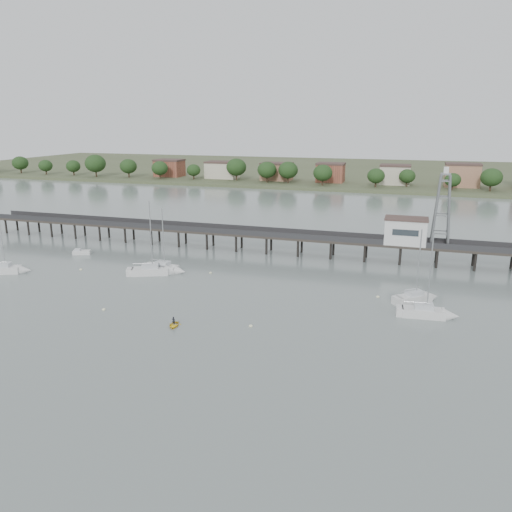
{
  "coord_description": "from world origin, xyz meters",
  "views": [
    {
      "loc": [
        25.62,
        -42.09,
        28.0
      ],
      "look_at": [
        -0.78,
        42.0,
        4.0
      ],
      "focal_mm": 35.0,
      "sensor_mm": 36.0,
      "label": 1
    }
  ],
  "objects_px": {
    "lattice_tower": "(442,211)",
    "white_tender": "(81,252)",
    "sailboat_b": "(168,269)",
    "sailboat_d": "(432,313)",
    "sailboat_c": "(420,298)",
    "yellow_dinghy": "(174,326)",
    "sailboat_a": "(11,270)",
    "sailboat_f": "(159,271)",
    "pier": "(284,236)"
  },
  "relations": [
    {
      "from": "lattice_tower",
      "to": "white_tender",
      "type": "distance_m",
      "value": 75.33
    },
    {
      "from": "lattice_tower",
      "to": "sailboat_b",
      "type": "distance_m",
      "value": 54.14
    },
    {
      "from": "sailboat_d",
      "to": "sailboat_c",
      "type": "bearing_deg",
      "value": 100.51
    },
    {
      "from": "lattice_tower",
      "to": "sailboat_b",
      "type": "bearing_deg",
      "value": -157.63
    },
    {
      "from": "sailboat_b",
      "to": "white_tender",
      "type": "bearing_deg",
      "value": 170.07
    },
    {
      "from": "sailboat_d",
      "to": "yellow_dinghy",
      "type": "relative_size",
      "value": 5.27
    },
    {
      "from": "sailboat_a",
      "to": "white_tender",
      "type": "relative_size",
      "value": 3.43
    },
    {
      "from": "sailboat_f",
      "to": "yellow_dinghy",
      "type": "distance_m",
      "value": 25.51
    },
    {
      "from": "sailboat_b",
      "to": "white_tender",
      "type": "xyz_separation_m",
      "value": [
        -24.13,
        6.24,
        -0.21
      ]
    },
    {
      "from": "sailboat_a",
      "to": "yellow_dinghy",
      "type": "xyz_separation_m",
      "value": [
        41.02,
        -13.76,
        -0.64
      ]
    },
    {
      "from": "lattice_tower",
      "to": "white_tender",
      "type": "relative_size",
      "value": 3.94
    },
    {
      "from": "pier",
      "to": "sailboat_a",
      "type": "bearing_deg",
      "value": -147.16
    },
    {
      "from": "lattice_tower",
      "to": "sailboat_f",
      "type": "height_order",
      "value": "lattice_tower"
    },
    {
      "from": "sailboat_c",
      "to": "sailboat_a",
      "type": "relative_size",
      "value": 0.93
    },
    {
      "from": "sailboat_f",
      "to": "white_tender",
      "type": "bearing_deg",
      "value": 137.6
    },
    {
      "from": "lattice_tower",
      "to": "sailboat_c",
      "type": "distance_m",
      "value": 25.23
    },
    {
      "from": "sailboat_c",
      "to": "yellow_dinghy",
      "type": "relative_size",
      "value": 4.92
    },
    {
      "from": "sailboat_a",
      "to": "sailboat_f",
      "type": "bearing_deg",
      "value": -5.25
    },
    {
      "from": "pier",
      "to": "white_tender",
      "type": "height_order",
      "value": "pier"
    },
    {
      "from": "pier",
      "to": "yellow_dinghy",
      "type": "height_order",
      "value": "pier"
    },
    {
      "from": "sailboat_d",
      "to": "white_tender",
      "type": "relative_size",
      "value": 3.4
    },
    {
      "from": "sailboat_a",
      "to": "sailboat_f",
      "type": "relative_size",
      "value": 0.91
    },
    {
      "from": "sailboat_b",
      "to": "lattice_tower",
      "type": "bearing_deg",
      "value": 26.95
    },
    {
      "from": "pier",
      "to": "sailboat_a",
      "type": "distance_m",
      "value": 54.81
    },
    {
      "from": "pier",
      "to": "sailboat_d",
      "type": "xyz_separation_m",
      "value": [
        29.86,
        -29.13,
        -3.15
      ]
    },
    {
      "from": "lattice_tower",
      "to": "sailboat_a",
      "type": "relative_size",
      "value": 1.15
    },
    {
      "from": "sailboat_c",
      "to": "sailboat_f",
      "type": "bearing_deg",
      "value": 140.94
    },
    {
      "from": "sailboat_f",
      "to": "sailboat_c",
      "type": "bearing_deg",
      "value": -24.1
    },
    {
      "from": "sailboat_a",
      "to": "sailboat_f",
      "type": "height_order",
      "value": "sailboat_f"
    },
    {
      "from": "sailboat_d",
      "to": "yellow_dinghy",
      "type": "bearing_deg",
      "value": -162.5
    },
    {
      "from": "sailboat_a",
      "to": "sailboat_f",
      "type": "xyz_separation_m",
      "value": [
        27.22,
        7.69,
        -0.01
      ]
    },
    {
      "from": "sailboat_b",
      "to": "sailboat_f",
      "type": "bearing_deg",
      "value": -117.99
    },
    {
      "from": "sailboat_a",
      "to": "sailboat_d",
      "type": "bearing_deg",
      "value": -20.63
    },
    {
      "from": "sailboat_c",
      "to": "pier",
      "type": "bearing_deg",
      "value": 102.89
    },
    {
      "from": "pier",
      "to": "sailboat_a",
      "type": "xyz_separation_m",
      "value": [
        -45.97,
        -29.67,
        -3.15
      ]
    },
    {
      "from": "white_tender",
      "to": "sailboat_f",
      "type": "bearing_deg",
      "value": -43.21
    },
    {
      "from": "pier",
      "to": "sailboat_f",
      "type": "bearing_deg",
      "value": -130.46
    },
    {
      "from": "sailboat_a",
      "to": "lattice_tower",
      "type": "bearing_deg",
      "value": -0.08
    },
    {
      "from": "sailboat_d",
      "to": "sailboat_f",
      "type": "xyz_separation_m",
      "value": [
        -48.61,
        7.15,
        -0.01
      ]
    },
    {
      "from": "sailboat_d",
      "to": "sailboat_a",
      "type": "relative_size",
      "value": 0.99
    },
    {
      "from": "sailboat_d",
      "to": "yellow_dinghy",
      "type": "xyz_separation_m",
      "value": [
        -34.81,
        -14.3,
        -0.64
      ]
    },
    {
      "from": "sailboat_f",
      "to": "sailboat_d",
      "type": "bearing_deg",
      "value": -31.57
    },
    {
      "from": "sailboat_b",
      "to": "sailboat_f",
      "type": "height_order",
      "value": "sailboat_f"
    },
    {
      "from": "sailboat_f",
      "to": "pier",
      "type": "bearing_deg",
      "value": 26.33
    },
    {
      "from": "white_tender",
      "to": "yellow_dinghy",
      "type": "height_order",
      "value": "yellow_dinghy"
    },
    {
      "from": "sailboat_a",
      "to": "yellow_dinghy",
      "type": "bearing_deg",
      "value": -39.58
    },
    {
      "from": "sailboat_f",
      "to": "sailboat_a",
      "type": "bearing_deg",
      "value": 172.58
    },
    {
      "from": "sailboat_b",
      "to": "yellow_dinghy",
      "type": "xyz_separation_m",
      "value": [
        12.67,
        -23.22,
        -0.64
      ]
    },
    {
      "from": "white_tender",
      "to": "yellow_dinghy",
      "type": "bearing_deg",
      "value": -62.69
    },
    {
      "from": "sailboat_f",
      "to": "sailboat_b",
      "type": "bearing_deg",
      "value": 34.23
    }
  ]
}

